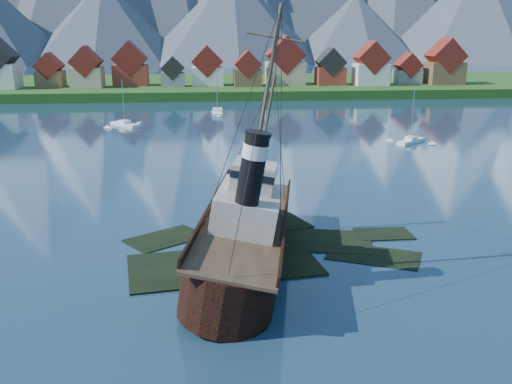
{
  "coord_description": "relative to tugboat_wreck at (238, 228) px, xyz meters",
  "views": [
    {
      "loc": [
        -4.89,
        -52.71,
        21.71
      ],
      "look_at": [
        0.87,
        6.0,
        5.0
      ],
      "focal_mm": 40.0,
      "sensor_mm": 36.0,
      "label": 1
    }
  ],
  "objects": [
    {
      "name": "seawall",
      "position": [
        1.55,
        132.3,
        -3.19
      ],
      "size": [
        600.0,
        2.5,
        2.0
      ],
      "primitive_type": "cube",
      "color": "#3F3D38",
      "rests_on": "ground"
    },
    {
      "name": "sailboat_c",
      "position": [
        -21.2,
        84.04,
        -2.93
      ],
      "size": [
        7.62,
        8.05,
        11.44
      ],
      "rotation": [
        0.0,
        0.0,
        0.74
      ],
      "color": "white",
      "rests_on": "ground"
    },
    {
      "name": "town",
      "position": [
        -31.57,
        152.48,
        5.79
      ],
      "size": [
        250.96,
        16.69,
        17.3
      ],
      "color": "maroon",
      "rests_on": "ground"
    },
    {
      "name": "sailboat_d",
      "position": [
        38.69,
        56.97,
        -2.94
      ],
      "size": [
        7.33,
        6.61,
        10.79
      ],
      "rotation": [
        0.0,
        0.0,
        -0.87
      ],
      "color": "white",
      "rests_on": "ground"
    },
    {
      "name": "shoal",
      "position": [
        3.33,
        2.45,
        -3.54
      ],
      "size": [
        31.71,
        21.24,
        1.14
      ],
      "color": "black",
      "rests_on": "ground"
    },
    {
      "name": "tugboat_wreck",
      "position": [
        0.0,
        0.0,
        0.0
      ],
      "size": [
        7.46,
        32.16,
        25.49
      ],
      "rotation": [
        0.0,
        0.16,
        -0.18
      ],
      "color": "black",
      "rests_on": "ground"
    },
    {
      "name": "shore_bank",
      "position": [
        1.55,
        170.3,
        -3.19
      ],
      "size": [
        600.0,
        80.0,
        3.2
      ],
      "primitive_type": "cube",
      "color": "#1D3F12",
      "rests_on": "ground"
    },
    {
      "name": "sailboat_e",
      "position": [
        1.31,
        102.37,
        -2.91
      ],
      "size": [
        3.28,
        11.22,
        12.88
      ],
      "rotation": [
        0.0,
        0.0,
        -0.05
      ],
      "color": "white",
      "rests_on": "ground"
    },
    {
      "name": "ground",
      "position": [
        1.55,
        0.3,
        -3.19
      ],
      "size": [
        1400.0,
        1400.0,
        0.0
      ],
      "primitive_type": "plane",
      "color": "#183044",
      "rests_on": "ground"
    }
  ]
}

